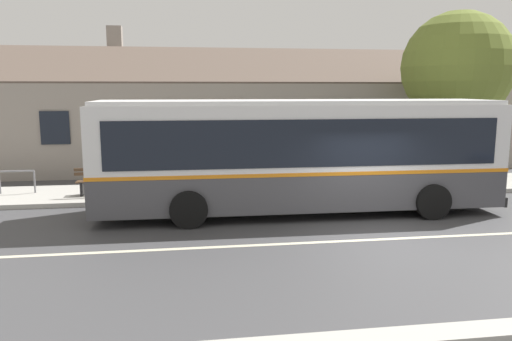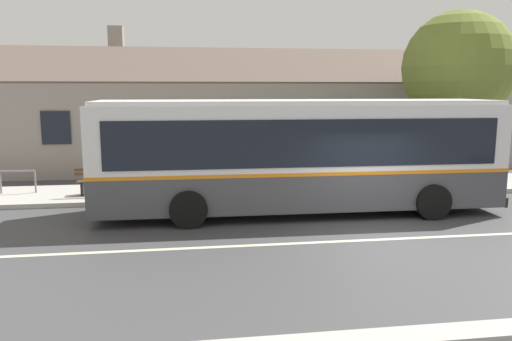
% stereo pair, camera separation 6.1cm
% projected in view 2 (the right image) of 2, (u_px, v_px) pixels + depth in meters
% --- Properties ---
extents(ground_plane, '(300.00, 300.00, 0.00)m').
position_uv_depth(ground_plane, '(386.00, 239.00, 12.07)').
color(ground_plane, '#424244').
extents(sidewalk_far, '(60.00, 3.00, 0.15)m').
position_uv_depth(sidewalk_far, '(319.00, 188.00, 17.91)').
color(sidewalk_far, '#ADAAA3').
rests_on(sidewalk_far, ground).
extents(lane_divider_stripe, '(60.00, 0.16, 0.01)m').
position_uv_depth(lane_divider_stripe, '(386.00, 239.00, 12.07)').
color(lane_divider_stripe, beige).
rests_on(lane_divider_stripe, ground).
extents(community_building, '(24.23, 9.08, 6.60)m').
position_uv_depth(community_building, '(250.00, 120.00, 25.09)').
color(community_building, gray).
rests_on(community_building, ground).
extents(transit_bus, '(11.64, 2.89, 3.28)m').
position_uv_depth(transit_bus, '(299.00, 153.00, 14.40)').
color(transit_bus, '#47474C').
rests_on(transit_bus, ground).
extents(bench_by_building, '(1.80, 0.51, 0.94)m').
position_uv_depth(bench_by_building, '(105.00, 182.00, 16.36)').
color(bench_by_building, brown).
rests_on(bench_by_building, sidewalk_far).
extents(bench_down_street, '(1.52, 0.51, 0.94)m').
position_uv_depth(bench_down_street, '(235.00, 178.00, 17.21)').
color(bench_down_street, brown).
rests_on(bench_down_street, sidewalk_far).
extents(street_tree_primary, '(4.22, 4.22, 6.52)m').
position_uv_depth(street_tree_primary, '(461.00, 70.00, 18.99)').
color(street_tree_primary, '#4C3828').
rests_on(street_tree_primary, ground).
extents(bike_rack, '(1.16, 0.06, 0.78)m').
position_uv_depth(bike_rack, '(18.00, 177.00, 16.61)').
color(bike_rack, slate).
rests_on(bike_rack, sidewalk_far).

